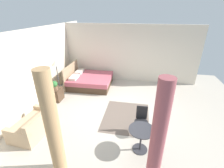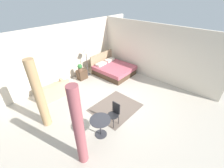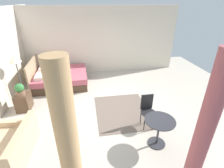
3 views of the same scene
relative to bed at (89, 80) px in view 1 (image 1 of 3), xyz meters
name	(u,v)px [view 1 (image 1 of 3)]	position (x,y,z in m)	size (l,w,h in m)	color
ground_plane	(121,110)	(-1.84, -1.86, -0.29)	(8.97, 9.78, 0.02)	#B2A899
wall_back	(34,69)	(-1.84, 1.53, 1.16)	(8.97, 0.12, 2.89)	beige
wall_right	(130,54)	(1.15, -1.86, 1.16)	(0.12, 6.78, 2.89)	beige
area_rug	(126,117)	(-2.23, -2.09, -0.28)	(1.91, 1.60, 0.01)	#66564C
bed	(89,80)	(0.00, 0.00, 0.00)	(1.84, 2.07, 1.07)	#473323
couch	(35,125)	(-3.50, 0.61, -0.03)	(1.43, 0.94, 0.75)	tan
nightstand	(57,94)	(-1.60, 0.90, -0.02)	(0.51, 0.39, 0.53)	#473323
potted_plant	(55,85)	(-1.70, 0.87, 0.45)	(0.25, 0.25, 0.39)	brown
floor_lamp	(56,65)	(-1.08, 1.03, 1.08)	(0.36, 0.36, 1.61)	#3F3F44
balcony_table	(141,136)	(-3.62, -2.62, 0.20)	(0.68, 0.68, 0.70)	#2D2D33
cafe_chair_near_window	(141,118)	(-2.90, -2.61, 0.24)	(0.42, 0.42, 0.89)	black
curtain_left	(157,142)	(-4.57, -2.87, 1.00)	(0.27, 0.27, 2.56)	#994C51
curtain_right	(53,127)	(-4.57, -0.77, 1.00)	(0.30, 0.30, 2.56)	tan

